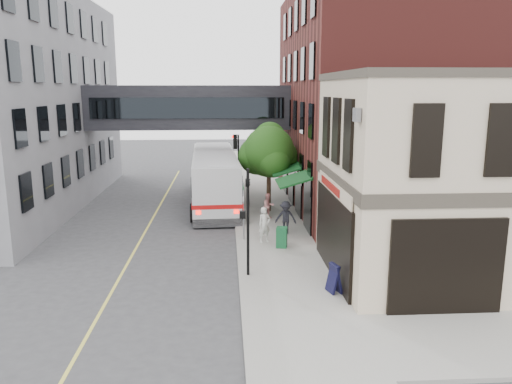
{
  "coord_description": "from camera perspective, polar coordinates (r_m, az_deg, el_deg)",
  "views": [
    {
      "loc": [
        -0.46,
        -17.73,
        7.82
      ],
      "look_at": [
        0.9,
        4.83,
        3.1
      ],
      "focal_mm": 35.0,
      "sensor_mm": 36.0,
      "label": 1
    }
  ],
  "objects": [
    {
      "name": "sidewalk_main",
      "position": [
        32.76,
        0.95,
        -1.88
      ],
      "size": [
        4.0,
        60.0,
        0.15
      ],
      "primitive_type": "cube",
      "color": "gray",
      "rests_on": "ground"
    },
    {
      "name": "street_sign_pole",
      "position": [
        25.44,
        -1.44,
        -1.59
      ],
      "size": [
        0.08,
        0.75,
        3.0
      ],
      "color": "gray",
      "rests_on": "sidewalk_main"
    },
    {
      "name": "corner_building",
      "position": [
        22.17,
        21.8,
        1.58
      ],
      "size": [
        10.19,
        8.12,
        8.45
      ],
      "color": "#C5B796",
      "rests_on": "ground"
    },
    {
      "name": "ground",
      "position": [
        19.39,
        -1.84,
        -11.99
      ],
      "size": [
        120.0,
        120.0,
        0.0
      ],
      "primitive_type": "plane",
      "color": "#38383A",
      "rests_on": "ground"
    },
    {
      "name": "traffic_signal_far",
      "position": [
        35.03,
        -2.25,
        4.44
      ],
      "size": [
        0.53,
        0.28,
        4.5
      ],
      "color": "black",
      "rests_on": "sidewalk_main"
    },
    {
      "name": "lane_marking",
      "position": [
        29.17,
        -12.31,
        -4.02
      ],
      "size": [
        0.12,
        40.0,
        0.01
      ],
      "primitive_type": "cube",
      "color": "#D8CC4C",
      "rests_on": "ground"
    },
    {
      "name": "brick_building",
      "position": [
        34.37,
        14.46,
        10.05
      ],
      "size": [
        13.76,
        18.0,
        14.0
      ],
      "color": "#591F1B",
      "rests_on": "ground"
    },
    {
      "name": "pedestrian_a",
      "position": [
        25.21,
        0.98,
        -3.77
      ],
      "size": [
        0.78,
        0.67,
        1.81
      ],
      "primitive_type": "imported",
      "rotation": [
        0.0,
        0.0,
        0.43
      ],
      "color": "silver",
      "rests_on": "sidewalk_main"
    },
    {
      "name": "skyway_bridge",
      "position": [
        35.85,
        -7.62,
        9.59
      ],
      "size": [
        14.0,
        3.18,
        3.0
      ],
      "color": "black",
      "rests_on": "ground"
    },
    {
      "name": "pedestrian_c",
      "position": [
        26.75,
        3.41,
        -2.92
      ],
      "size": [
        1.26,
        0.89,
        1.77
      ],
      "primitive_type": "imported",
      "rotation": [
        0.0,
        0.0,
        -0.22
      ],
      "color": "black",
      "rests_on": "sidewalk_main"
    },
    {
      "name": "street_tree",
      "position": [
        31.31,
        1.44,
        4.62
      ],
      "size": [
        3.8,
        3.2,
        5.6
      ],
      "color": "#382619",
      "rests_on": "sidewalk_main"
    },
    {
      "name": "sandwich_board",
      "position": [
        19.52,
        8.93,
        -9.7
      ],
      "size": [
        0.57,
        0.72,
        1.13
      ],
      "primitive_type": "cube",
      "rotation": [
        0.0,
        0.0,
        0.3
      ],
      "color": "black",
      "rests_on": "sidewalk_main"
    },
    {
      "name": "newspaper_box",
      "position": [
        24.53,
        2.96,
        -5.19
      ],
      "size": [
        0.6,
        0.56,
        1.02
      ],
      "primitive_type": "cube",
      "rotation": [
        0.0,
        0.0,
        -0.25
      ],
      "color": "#13552C",
      "rests_on": "sidewalk_main"
    },
    {
      "name": "traffic_signal_near",
      "position": [
        20.33,
        -1.02,
        -1.96
      ],
      "size": [
        0.44,
        0.22,
        4.6
      ],
      "color": "black",
      "rests_on": "sidewalk_main"
    },
    {
      "name": "bus",
      "position": [
        34.15,
        -4.77,
        1.86
      ],
      "size": [
        3.59,
        13.04,
        3.48
      ],
      "color": "silver",
      "rests_on": "ground"
    },
    {
      "name": "pedestrian_b",
      "position": [
        29.78,
        1.41,
        -1.62
      ],
      "size": [
        0.9,
        0.81,
        1.53
      ],
      "primitive_type": "imported",
      "rotation": [
        0.0,
        0.0,
        0.38
      ],
      "color": "pink",
      "rests_on": "sidewalk_main"
    }
  ]
}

